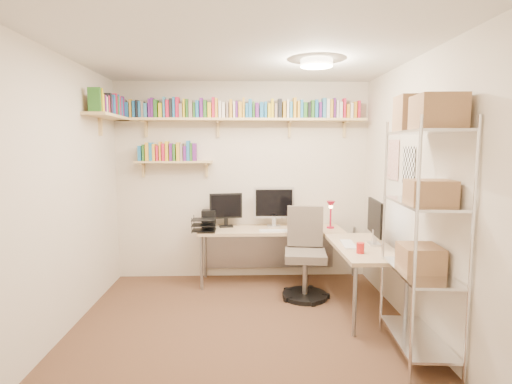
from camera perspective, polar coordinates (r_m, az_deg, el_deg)
ground at (r=3.98m, az=-1.96°, el=-18.60°), size 3.20×3.20×0.00m
room_shell at (r=3.61m, az=-1.98°, el=4.27°), size 3.24×3.04×2.52m
wall_shelves at (r=4.94m, az=-7.29°, el=10.35°), size 3.12×1.09×0.80m
corner_desk at (r=4.73m, az=3.87°, el=-5.89°), size 2.10×1.78×1.18m
office_chair at (r=4.59m, az=7.03°, el=-9.53°), size 0.53×0.54×1.01m
wire_rack at (r=3.35m, az=23.03°, el=1.59°), size 0.47×0.85×2.10m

